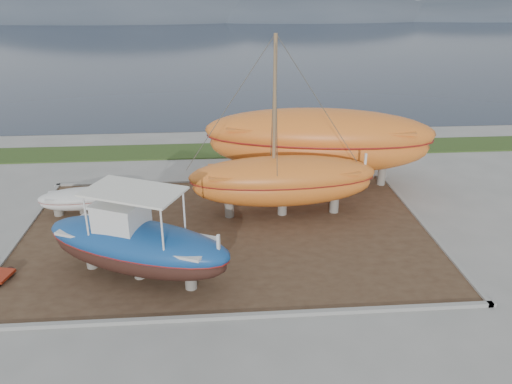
{
  "coord_description": "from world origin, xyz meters",
  "views": [
    {
      "loc": [
        -0.21,
        -15.9,
        10.68
      ],
      "look_at": [
        1.32,
        4.0,
        1.99
      ],
      "focal_mm": 35.0,
      "sensor_mm": 36.0,
      "label": 1
    }
  ],
  "objects_px": {
    "orange_bare_hull": "(318,148)",
    "blue_caique": "(136,235)",
    "white_dinghy": "(83,201)",
    "orange_sailboat": "(284,130)"
  },
  "relations": [
    {
      "from": "orange_bare_hull",
      "to": "blue_caique",
      "type": "bearing_deg",
      "value": -124.72
    },
    {
      "from": "blue_caique",
      "to": "white_dinghy",
      "type": "relative_size",
      "value": 1.85
    },
    {
      "from": "blue_caique",
      "to": "white_dinghy",
      "type": "bearing_deg",
      "value": 144.36
    },
    {
      "from": "white_dinghy",
      "to": "orange_bare_hull",
      "type": "xyz_separation_m",
      "value": [
        11.98,
        2.98,
        1.41
      ]
    },
    {
      "from": "orange_sailboat",
      "to": "orange_bare_hull",
      "type": "relative_size",
      "value": 0.72
    },
    {
      "from": "white_dinghy",
      "to": "orange_sailboat",
      "type": "height_order",
      "value": "orange_sailboat"
    },
    {
      "from": "white_dinghy",
      "to": "blue_caique",
      "type": "bearing_deg",
      "value": -66.91
    },
    {
      "from": "orange_sailboat",
      "to": "orange_bare_hull",
      "type": "xyz_separation_m",
      "value": [
        2.39,
        3.85,
        -2.18
      ]
    },
    {
      "from": "orange_sailboat",
      "to": "blue_caique",
      "type": "bearing_deg",
      "value": -141.86
    },
    {
      "from": "blue_caique",
      "to": "orange_bare_hull",
      "type": "bearing_deg",
      "value": 70.17
    }
  ]
}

